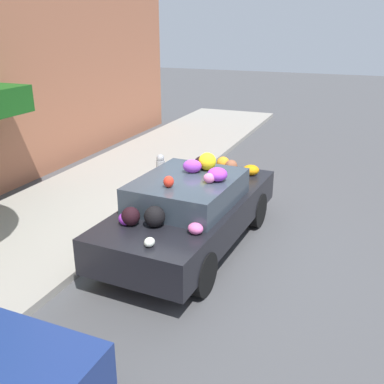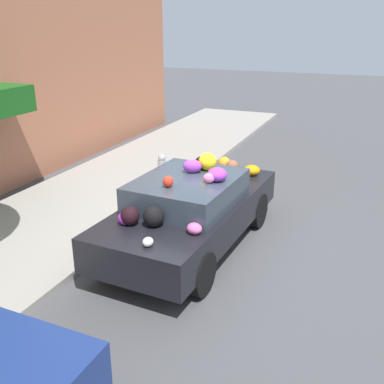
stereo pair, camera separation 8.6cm
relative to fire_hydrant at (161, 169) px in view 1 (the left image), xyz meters
The scene contains 4 objects.
ground_plane 2.98m from the fire_hydrant, 145.96° to the right, with size 60.00×60.00×0.00m, color #4C4C4F.
sidewalk_curb 2.69m from the fire_hydrant, 156.60° to the left, with size 24.00×3.20×0.13m.
fire_hydrant is the anchor object (origin of this frame).
art_car 3.04m from the fire_hydrant, 144.11° to the right, with size 4.19×1.90×1.61m.
Camera 1 is at (-6.48, -2.77, 3.65)m, focal length 42.00 mm.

